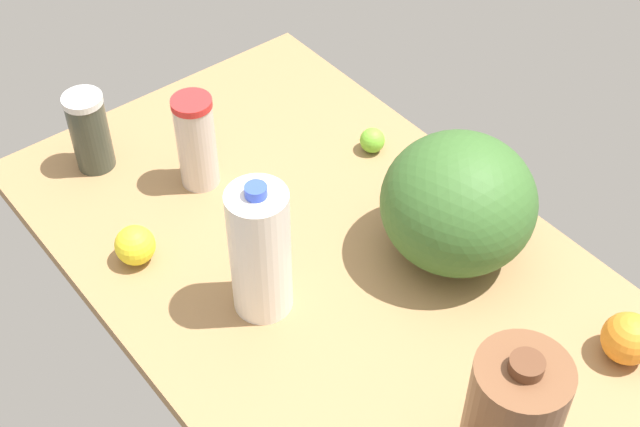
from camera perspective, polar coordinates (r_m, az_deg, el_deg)
name	(u,v)px	position (r cm, az deg, el deg)	size (l,w,h in cm)	color
countertop	(320,258)	(161.58, 0.00, -2.89)	(120.00, 76.00, 3.00)	#9A7349
milk_jug	(260,252)	(143.68, -3.85, -2.44)	(10.10, 10.10, 27.05)	white
shaker_bottle	(90,131)	(177.77, -14.53, 5.11)	(7.69, 7.69, 16.71)	#393F33
watermelon	(458,203)	(154.07, 8.84, 0.67)	(26.94, 26.94, 23.98)	#37632A
tumbler_cup	(196,142)	(169.09, -7.93, 4.58)	(7.65, 7.65, 19.71)	beige
lemon_far_back	(135,245)	(160.13, -11.75, -2.00)	(7.24, 7.24, 7.24)	yellow
lime_loose	(508,394)	(141.70, 11.95, -11.24)	(5.28, 5.28, 5.28)	#6EAF34
lime_beside_bowl	(372,140)	(179.47, 3.37, 4.70)	(5.08, 5.08, 5.08)	#6DBC31
orange_by_jug	(628,338)	(150.98, 19.12, -7.57)	(8.58, 8.58, 8.58)	orange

